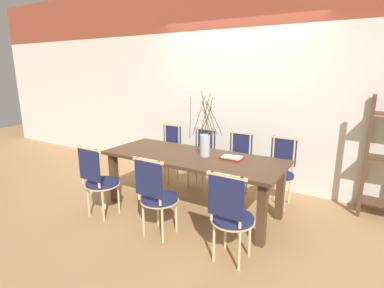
{
  "coord_description": "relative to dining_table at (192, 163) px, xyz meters",
  "views": [
    {
      "loc": [
        1.87,
        -3.07,
        1.77
      ],
      "look_at": [
        0.0,
        0.0,
        0.88
      ],
      "focal_mm": 28.0,
      "sensor_mm": 36.0,
      "label": 1
    }
  ],
  "objects": [
    {
      "name": "ground_plane",
      "position": [
        0.0,
        0.0,
        -0.63
      ],
      "size": [
        16.0,
        16.0,
        0.0
      ],
      "primitive_type": "plane",
      "color": "#A87F51"
    },
    {
      "name": "wall_rear",
      "position": [
        0.0,
        1.28,
        0.97
      ],
      "size": [
        12.0,
        0.06,
        3.2
      ],
      "color": "silver",
      "rests_on": "ground_plane"
    },
    {
      "name": "dining_table",
      "position": [
        0.0,
        0.0,
        0.0
      ],
      "size": [
        2.28,
        0.89,
        0.73
      ],
      "color": "#4C3321",
      "rests_on": "ground_plane"
    },
    {
      "name": "chair_near_leftend",
      "position": [
        -0.86,
        -0.75,
        -0.14
      ],
      "size": [
        0.42,
        0.42,
        0.91
      ],
      "color": "#1E234C",
      "rests_on": "ground_plane"
    },
    {
      "name": "chair_near_left",
      "position": [
        0.02,
        -0.75,
        -0.14
      ],
      "size": [
        0.42,
        0.42,
        0.91
      ],
      "color": "#1E234C",
      "rests_on": "ground_plane"
    },
    {
      "name": "chair_near_center",
      "position": [
        0.87,
        -0.75,
        -0.14
      ],
      "size": [
        0.42,
        0.42,
        0.91
      ],
      "color": "#1E234C",
      "rests_on": "ground_plane"
    },
    {
      "name": "chair_far_leftend",
      "position": [
        -0.91,
        0.75,
        -0.14
      ],
      "size": [
        0.42,
        0.42,
        0.91
      ],
      "rotation": [
        0.0,
        0.0,
        3.14
      ],
      "color": "#1E234C",
      "rests_on": "ground_plane"
    },
    {
      "name": "chair_far_left",
      "position": [
        -0.29,
        0.75,
        -0.14
      ],
      "size": [
        0.42,
        0.42,
        0.91
      ],
      "rotation": [
        0.0,
        0.0,
        3.14
      ],
      "color": "#1E234C",
      "rests_on": "ground_plane"
    },
    {
      "name": "chair_far_center",
      "position": [
        0.3,
        0.75,
        -0.14
      ],
      "size": [
        0.42,
        0.42,
        0.91
      ],
      "rotation": [
        0.0,
        0.0,
        3.14
      ],
      "color": "#1E234C",
      "rests_on": "ground_plane"
    },
    {
      "name": "chair_far_right",
      "position": [
        0.91,
        0.75,
        -0.14
      ],
      "size": [
        0.42,
        0.42,
        0.91
      ],
      "rotation": [
        0.0,
        0.0,
        3.14
      ],
      "color": "#1E234C",
      "rests_on": "ground_plane"
    },
    {
      "name": "vase_centerpiece",
      "position": [
        0.14,
        0.07,
        0.26
      ],
      "size": [
        0.43,
        0.39,
        0.81
      ],
      "color": "#B2BCC1",
      "rests_on": "dining_table"
    },
    {
      "name": "book_stack",
      "position": [
        0.48,
        0.12,
        0.11
      ],
      "size": [
        0.28,
        0.21,
        0.03
      ],
      "color": "maroon",
      "rests_on": "dining_table"
    }
  ]
}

